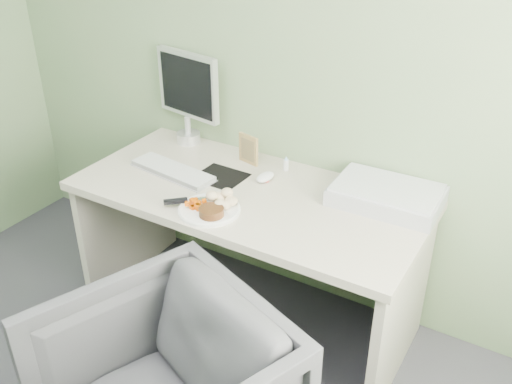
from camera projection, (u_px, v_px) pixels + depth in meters
The scene contains 14 objects.
wall_back at pixel (291, 35), 2.55m from camera, with size 3.50×3.50×0.00m, color #6F865E.
desk at pixel (248, 225), 2.66m from camera, with size 1.60×0.75×0.73m.
plate at pixel (209, 210), 2.41m from camera, with size 0.27×0.27×0.01m, color white.
steak at pixel (211, 212), 2.36m from camera, with size 0.11×0.11×0.03m, color black.
potato_pile at pixel (224, 198), 2.43m from camera, with size 0.11×0.08×0.06m, color tan.
carrot_heap at pixel (196, 202), 2.41m from camera, with size 0.07×0.06×0.05m, color #D95404.
steak_knife at pixel (185, 200), 2.45m from camera, with size 0.21×0.20×0.02m.
mousepad at pixel (221, 177), 2.69m from camera, with size 0.22×0.20×0.00m, color black.
keyboard at pixel (173, 170), 2.71m from camera, with size 0.44×0.13×0.02m, color white.
computer_mouse at pixel (265, 177), 2.65m from camera, with size 0.06×0.11×0.04m, color white.
photo_frame at pixel (248, 149), 2.78m from camera, with size 0.12×0.01×0.15m, color #A5874D.
eyedrop_bottle at pixel (286, 164), 2.73m from camera, with size 0.03×0.03×0.07m.
scanner at pixel (386, 196), 2.46m from camera, with size 0.46×0.31×0.07m, color #A2A3A9.
monitor at pixel (188, 93), 2.91m from camera, with size 0.40×0.14×0.48m.
Camera 1 is at (1.17, -0.28, 1.99)m, focal length 40.00 mm.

